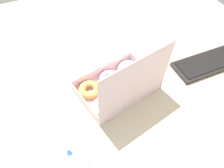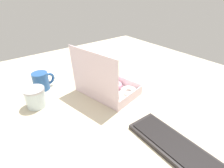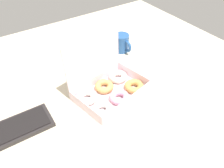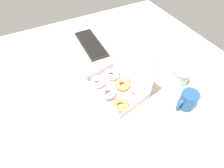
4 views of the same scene
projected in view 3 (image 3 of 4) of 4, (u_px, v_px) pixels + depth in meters
The scene contains 5 objects.
ground_plane at pixel (113, 101), 102.95cm from camera, with size 180.00×180.00×2.00cm, color beige.
donut_box at pixel (109, 88), 102.64cm from camera, with size 36.48×29.05×27.47cm.
keyboard at pixel (6, 133), 86.77cm from camera, with size 36.87×14.15×2.20cm.
coffee_mug at pixel (122, 43), 129.90cm from camera, with size 8.91×12.99×10.44cm.
glass_jar at pixel (94, 45), 128.94cm from camera, with size 10.21×10.21×10.01cm.
Camera 3 is at (-40.43, -59.45, 73.10)cm, focal length 35.00 mm.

